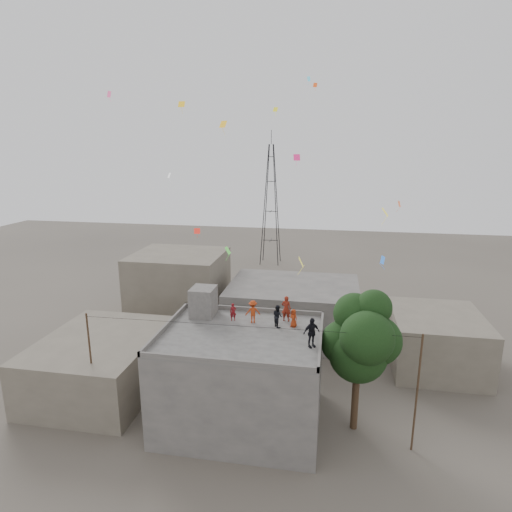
{
  "coord_description": "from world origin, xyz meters",
  "views": [
    {
      "loc": [
        5.31,
        -24.07,
        17.3
      ],
      "look_at": [
        0.63,
        1.81,
        10.71
      ],
      "focal_mm": 30.0,
      "sensor_mm": 36.0,
      "label": 1
    }
  ],
  "objects_px": {
    "tree": "(362,339)",
    "person_red_adult": "(286,309)",
    "person_dark_adult": "(311,333)",
    "stair_head_box": "(203,302)",
    "transmission_tower": "(271,205)"
  },
  "relations": [
    {
      "from": "person_red_adult",
      "to": "person_dark_adult",
      "type": "xyz_separation_m",
      "value": [
        1.87,
        -3.59,
        0.01
      ]
    },
    {
      "from": "person_red_adult",
      "to": "tree",
      "type": "bearing_deg",
      "value": 165.43
    },
    {
      "from": "stair_head_box",
      "to": "transmission_tower",
      "type": "height_order",
      "value": "transmission_tower"
    },
    {
      "from": "tree",
      "to": "transmission_tower",
      "type": "xyz_separation_m",
      "value": [
        -11.37,
        39.4,
        2.97
      ]
    },
    {
      "from": "transmission_tower",
      "to": "person_dark_adult",
      "type": "distance_m",
      "value": 41.89
    },
    {
      "from": "stair_head_box",
      "to": "tree",
      "type": "xyz_separation_m",
      "value": [
        10.57,
        -2.0,
        -1.0
      ]
    },
    {
      "from": "tree",
      "to": "stair_head_box",
      "type": "bearing_deg",
      "value": 169.26
    },
    {
      "from": "stair_head_box",
      "to": "person_dark_adult",
      "type": "bearing_deg",
      "value": -25.26
    },
    {
      "from": "person_dark_adult",
      "to": "stair_head_box",
      "type": "bearing_deg",
      "value": 121.19
    },
    {
      "from": "stair_head_box",
      "to": "person_dark_adult",
      "type": "relative_size",
      "value": 1.12
    },
    {
      "from": "stair_head_box",
      "to": "person_red_adult",
      "type": "height_order",
      "value": "stair_head_box"
    },
    {
      "from": "tree",
      "to": "transmission_tower",
      "type": "height_order",
      "value": "transmission_tower"
    },
    {
      "from": "stair_head_box",
      "to": "person_red_adult",
      "type": "relative_size",
      "value": 1.14
    },
    {
      "from": "tree",
      "to": "person_red_adult",
      "type": "xyz_separation_m",
      "value": [
        -4.83,
        2.01,
        0.88
      ]
    },
    {
      "from": "person_red_adult",
      "to": "person_dark_adult",
      "type": "height_order",
      "value": "person_dark_adult"
    }
  ]
}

